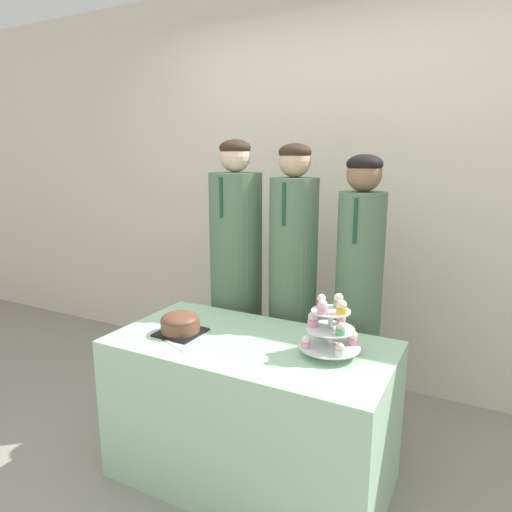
{
  "coord_description": "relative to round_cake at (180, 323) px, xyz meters",
  "views": [
    {
      "loc": [
        0.94,
        -1.4,
        1.55
      ],
      "look_at": [
        0.01,
        0.37,
        1.11
      ],
      "focal_mm": 32.0,
      "sensor_mm": 36.0,
      "label": 1
    }
  ],
  "objects": [
    {
      "name": "cupcake_stand",
      "position": [
        0.72,
        0.1,
        0.08
      ],
      "size": [
        0.26,
        0.26,
        0.26
      ],
      "color": "silver",
      "rests_on": "table"
    },
    {
      "name": "student_2",
      "position": [
        0.7,
        0.61,
        -0.0
      ],
      "size": [
        0.24,
        0.25,
        1.56
      ],
      "color": "#567556",
      "rests_on": "ground_plane"
    },
    {
      "name": "student_1",
      "position": [
        0.32,
        0.61,
        0.01
      ],
      "size": [
        0.27,
        0.27,
        1.61
      ],
      "color": "#567556",
      "rests_on": "ground_plane"
    },
    {
      "name": "table",
      "position": [
        0.35,
        0.07,
        -0.41
      ],
      "size": [
        1.3,
        0.67,
        0.71
      ],
      "color": "#A8DBB2",
      "rests_on": "ground_plane"
    },
    {
      "name": "student_0",
      "position": [
        -0.04,
        0.61,
        0.01
      ],
      "size": [
        0.31,
        0.31,
        1.64
      ],
      "color": "#567556",
      "rests_on": "ground_plane"
    },
    {
      "name": "wall_back",
      "position": [
        0.35,
        1.32,
        0.59
      ],
      "size": [
        9.0,
        0.06,
        2.7
      ],
      "color": "beige",
      "rests_on": "ground_plane"
    },
    {
      "name": "round_cake",
      "position": [
        0.0,
        0.0,
        0.0
      ],
      "size": [
        0.2,
        0.2,
        0.11
      ],
      "color": "black",
      "rests_on": "table"
    },
    {
      "name": "cake_knife",
      "position": [
        0.0,
        -0.11,
        -0.05
      ],
      "size": [
        0.24,
        0.11,
        0.01
      ],
      "rotation": [
        0.0,
        0.0,
        -0.39
      ],
      "color": "silver",
      "rests_on": "table"
    }
  ]
}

